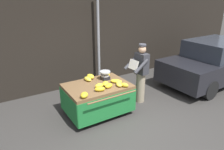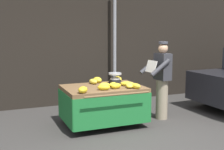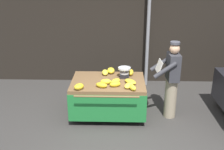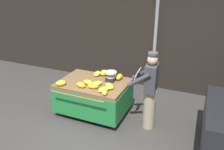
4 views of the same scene
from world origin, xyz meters
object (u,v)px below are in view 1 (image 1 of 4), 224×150
Objects in this scene: banana_bunch_3 at (90,76)px; banana_bunch_5 at (100,89)px; banana_bunch_6 at (107,74)px; banana_bunch_1 at (116,81)px; street_pole at (98,40)px; banana_bunch_10 at (125,85)px; parked_car at (213,62)px; banana_bunch_7 at (88,79)px; banana_bunch_9 at (99,86)px; banana_bunch_2 at (105,84)px; banana_cart at (97,93)px; banana_bunch_0 at (109,86)px; banana_bunch_8 at (84,95)px; weighing_scale at (105,75)px; banana_bunch_4 at (119,84)px; vendor_person at (141,73)px.

banana_bunch_5 is at bearing -101.33° from banana_bunch_3.
banana_bunch_5 is at bearing -130.14° from banana_bunch_6.
banana_bunch_3 reaches higher than banana_bunch_1.
street_pole is 1.59m from banana_bunch_6.
parked_car is at bearing 3.38° from banana_bunch_10.
street_pole reaches higher than banana_bunch_1.
banana_bunch_10 is at bearing -88.99° from banana_bunch_6.
banana_bunch_7 is 0.07× the size of parked_car.
banana_bunch_1 is at bearing 4.83° from banana_bunch_9.
parked_car is (4.29, -0.11, -0.11)m from banana_bunch_2.
banana_cart is 5.38× the size of banana_bunch_1.
banana_bunch_8 is (-0.73, -0.16, 0.01)m from banana_bunch_0.
weighing_scale is 1.34× the size of banana_bunch_10.
banana_bunch_10 is (0.03, -0.33, 0.01)m from banana_bunch_1.
banana_bunch_0 is at bearing -112.18° from street_pole.
banana_bunch_0 is at bearing 12.28° from banana_bunch_8.
banana_bunch_4 is at bearing 6.99° from banana_bunch_8.
banana_bunch_9 is at bearing 28.04° from banana_bunch_8.
banana_bunch_7 is 0.56m from banana_bunch_9.
banana_bunch_4 is at bearing -162.59° from vendor_person.
banana_bunch_9 is at bearing -133.85° from banana_bunch_6.
banana_cart is at bearing -95.62° from banana_bunch_3.
banana_cart is 6.36× the size of banana_bunch_2.
banana_bunch_5 is at bearing -168.46° from vendor_person.
banana_bunch_8 is 0.97× the size of banana_bunch_9.
banana_bunch_6 reaches higher than banana_bunch_5.
banana_bunch_5 is at bearing 13.70° from banana_bunch_8.
banana_bunch_7 is 1.22× the size of banana_bunch_8.
banana_bunch_6 is at bearing 0.49° from banana_bunch_7.
banana_bunch_6 is 1.36m from banana_bunch_8.
parked_car is at bearing 0.95° from banana_bunch_0.
vendor_person reaches higher than banana_bunch_1.
banana_bunch_1 reaches higher than banana_bunch_4.
weighing_scale reaches higher than banana_bunch_7.
banana_cart is at bearing 176.98° from parked_car.
street_pole is 13.44× the size of banana_bunch_0.
weighing_scale is 0.74m from banana_bunch_5.
banana_bunch_10 is at bearing -153.79° from vendor_person.
weighing_scale is at bearing 61.12° from banana_bunch_2.
banana_bunch_7 is (-0.44, 0.16, -0.07)m from weighing_scale.
banana_bunch_7 is (0.03, 0.73, -0.00)m from banana_bunch_5.
banana_bunch_0 reaches higher than banana_bunch_7.
banana_bunch_6 is (0.34, 0.68, 0.01)m from banana_bunch_0.
banana_bunch_1 is (0.48, -0.14, 0.26)m from banana_cart.
vendor_person is (1.39, 0.13, 0.00)m from banana_bunch_9.
banana_bunch_3 reaches higher than banana_bunch_4.
parked_car reaches higher than banana_bunch_9.
banana_bunch_7 is (-0.58, -0.00, -0.01)m from banana_bunch_6.
banana_bunch_2 is 1.03× the size of banana_bunch_5.
weighing_scale is 1.26× the size of banana_bunch_8.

